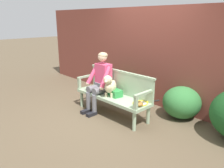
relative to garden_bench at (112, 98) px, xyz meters
The scene contains 13 objects.
ground_plane 0.38m from the garden_bench, ahead, with size 40.00×40.00×0.00m, color brown.
brick_garden_fence 1.47m from the garden_bench, 90.00° to the left, with size 8.00×0.30×2.25m, color brown.
hedge_bush_mid_right 1.06m from the garden_bench, 120.96° to the left, with size 0.93×0.61×0.63m, color #1E5B23.
hedge_bush_far_right 1.44m from the garden_bench, 40.33° to the left, with size 0.78×0.77×0.66m, color #337538.
garden_bench is the anchor object (origin of this frame).
bench_backrest 0.39m from the garden_bench, 90.00° to the left, with size 1.81×0.06×0.50m.
bench_armrest_left_end 0.89m from the garden_bench, behind, with size 0.06×0.53×0.28m.
bench_armrest_right_end 0.89m from the garden_bench, ahead, with size 0.06×0.53×0.28m.
person_seated 0.48m from the garden_bench, behind, with size 0.56×0.67×1.30m.
dog_on_bench 0.30m from the garden_bench, 81.04° to the right, with size 0.35×0.47×0.47m.
tennis_racket 0.73m from the garden_bench, ahead, with size 0.38×0.58×0.03m.
baseball_glove 0.76m from the garden_bench, ahead, with size 0.22×0.17×0.09m, color #9E6B2D.
sports_bag 0.15m from the garden_bench, ahead, with size 0.28×0.20×0.14m, color #2D8E42.
Camera 1 is at (3.19, -3.05, 1.99)m, focal length 35.55 mm.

